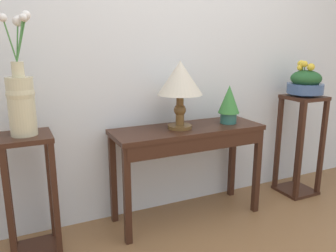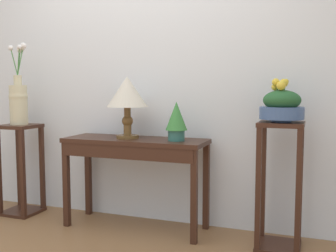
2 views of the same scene
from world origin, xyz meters
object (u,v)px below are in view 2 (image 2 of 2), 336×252
at_px(console_table, 134,153).
at_px(pedestal_stand_left, 21,169).
at_px(planter_bowl_wide_right, 282,105).
at_px(potted_plant_on_console, 176,119).
at_px(flower_vase_tall_left, 19,99).
at_px(pedestal_stand_right, 280,186).
at_px(table_lamp, 127,94).

height_order(console_table, pedestal_stand_left, pedestal_stand_left).
relative_size(console_table, planter_bowl_wide_right, 3.80).
distance_m(potted_plant_on_console, pedestal_stand_left, 1.54).
bearing_deg(pedestal_stand_left, console_table, -0.24).
height_order(console_table, flower_vase_tall_left, flower_vase_tall_left).
distance_m(pedestal_stand_left, pedestal_stand_right, 2.23).
xyz_separation_m(flower_vase_tall_left, planter_bowl_wide_right, (2.23, -0.01, -0.02)).
height_order(potted_plant_on_console, pedestal_stand_right, potted_plant_on_console).
xyz_separation_m(pedestal_stand_left, planter_bowl_wide_right, (2.23, -0.01, 0.60)).
distance_m(flower_vase_tall_left, planter_bowl_wide_right, 2.23).
xyz_separation_m(console_table, table_lamp, (-0.07, 0.02, 0.46)).
xyz_separation_m(table_lamp, flower_vase_tall_left, (-1.05, -0.02, -0.04)).
bearing_deg(console_table, potted_plant_on_console, 1.33).
distance_m(console_table, potted_plant_on_console, 0.44).
distance_m(table_lamp, pedestal_stand_left, 1.25).
height_order(console_table, potted_plant_on_console, potted_plant_on_console).
bearing_deg(potted_plant_on_console, pedestal_stand_right, -1.29).
relative_size(potted_plant_on_console, flower_vase_tall_left, 0.42).
distance_m(pedestal_stand_left, planter_bowl_wide_right, 2.31).
xyz_separation_m(potted_plant_on_console, planter_bowl_wide_right, (0.77, -0.02, 0.12)).
height_order(table_lamp, pedestal_stand_right, table_lamp).
bearing_deg(console_table, pedestal_stand_right, -0.47).
xyz_separation_m(console_table, flower_vase_tall_left, (-1.11, 0.00, 0.41)).
bearing_deg(flower_vase_tall_left, pedestal_stand_left, -178.42).
height_order(pedestal_stand_right, planter_bowl_wide_right, planter_bowl_wide_right).
height_order(table_lamp, potted_plant_on_console, table_lamp).
bearing_deg(pedestal_stand_left, potted_plant_on_console, 0.13).
relative_size(table_lamp, planter_bowl_wide_right, 1.64).
xyz_separation_m(pedestal_stand_left, flower_vase_tall_left, (0.00, 0.00, 0.63)).
bearing_deg(pedestal_stand_left, table_lamp, 1.02).
relative_size(console_table, pedestal_stand_left, 1.42).
distance_m(pedestal_stand_left, flower_vase_tall_left, 0.63).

